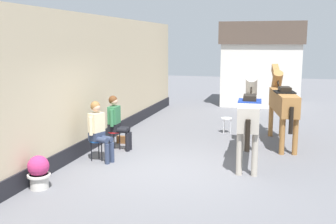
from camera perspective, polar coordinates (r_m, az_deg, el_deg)
name	(u,v)px	position (r m, az deg, el deg)	size (l,w,h in m)	color
ground_plane	(198,138)	(11.62, 4.27, -3.70)	(40.00, 40.00, 0.00)	slate
pub_facade_wall	(91,88)	(10.74, -10.71, 3.36)	(0.34, 14.00, 3.40)	#CCB793
distant_cottage	(262,63)	(17.94, 13.04, 6.74)	(3.40, 2.60, 3.50)	silver
seated_visitor_near	(99,128)	(9.41, -9.73, -2.24)	(0.61, 0.49, 1.39)	#194C99
seated_visitor_far	(117,120)	(10.32, -7.25, -1.09)	(0.61, 0.49, 1.39)	red
saddled_horse_near	(250,111)	(9.42, 11.41, 0.09)	(0.54, 3.00, 2.06)	#B2A899
saddled_horse_far	(282,101)	(11.21, 15.80, 1.48)	(0.79, 2.98, 2.06)	#9E6B38
flower_planter_near	(39,172)	(8.04, -17.72, -7.98)	(0.43, 0.43, 0.64)	beige
spare_stool_white	(226,120)	(12.29, 8.21, -1.10)	(0.32, 0.32, 0.46)	white
satchel_bag	(122,140)	(11.08, -6.49, -3.88)	(0.28, 0.12, 0.20)	brown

